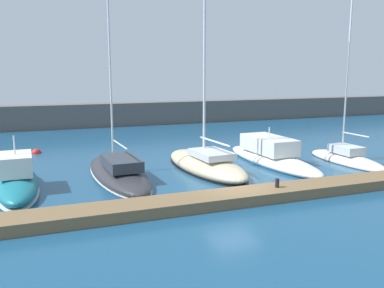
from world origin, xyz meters
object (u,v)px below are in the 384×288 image
motorboat_teal_nearest (17,181)px  sailboat_ivory_fifth (346,159)px  sailboat_charcoal_second (118,171)px  mooring_buoy_orange (264,137)px  mooring_buoy_red (36,153)px  sailboat_sand_third (206,163)px  motorboat_white_fourth (271,155)px  dock_bollard (277,183)px

motorboat_teal_nearest → sailboat_ivory_fifth: 20.42m
sailboat_charcoal_second → mooring_buoy_orange: 18.42m
sailboat_charcoal_second → mooring_buoy_red: sailboat_charcoal_second is taller
sailboat_charcoal_second → sailboat_sand_third: 5.41m
sailboat_charcoal_second → sailboat_sand_third: (5.41, -0.14, 0.08)m
motorboat_teal_nearest → mooring_buoy_red: 10.10m
motorboat_teal_nearest → sailboat_charcoal_second: bearing=-82.3°
mooring_buoy_orange → mooring_buoy_red: (-19.94, -0.78, 0.00)m
motorboat_white_fourth → sailboat_ivory_fifth: 5.13m
motorboat_white_fourth → motorboat_teal_nearest: bearing=91.8°
motorboat_teal_nearest → dock_bollard: (11.83, -5.69, 0.20)m
sailboat_ivory_fifth → mooring_buoy_orange: sailboat_ivory_fifth is taller
sailboat_charcoal_second → sailboat_ivory_fifth: bearing=-98.7°
motorboat_white_fourth → dock_bollard: size_ratio=22.63×
sailboat_sand_third → dock_bollard: (1.07, -6.42, 0.29)m
mooring_buoy_red → dock_bollard: dock_bollard is taller
mooring_buoy_orange → dock_bollard: 18.83m
sailboat_sand_third → sailboat_ivory_fifth: size_ratio=1.44×
mooring_buoy_orange → sailboat_ivory_fifth: bearing=-92.2°
sailboat_sand_third → sailboat_ivory_fifth: 9.75m
motorboat_white_fourth → dock_bollard: bearing=149.0°
motorboat_teal_nearest → sailboat_ivory_fifth: bearing=-93.3°
sailboat_charcoal_second → sailboat_ivory_fifth: size_ratio=1.60×
mooring_buoy_orange → sailboat_sand_third: bearing=-135.0°
sailboat_ivory_fifth → dock_bollard: size_ratio=29.23×
dock_bollard → motorboat_teal_nearest: bearing=154.3°
motorboat_white_fourth → mooring_buoy_orange: (5.29, 9.80, -0.53)m
motorboat_teal_nearest → mooring_buoy_orange: 23.50m
dock_bollard → motorboat_white_fourth: bearing=60.9°
motorboat_white_fourth → mooring_buoy_red: bearing=56.4°
sailboat_charcoal_second → motorboat_white_fourth: 10.21m
mooring_buoy_orange → dock_bollard: (-9.03, -16.51, 0.73)m
motorboat_teal_nearest → sailboat_charcoal_second: 5.42m
motorboat_white_fourth → sailboat_sand_third: bearing=91.5°
motorboat_teal_nearest → sailboat_charcoal_second: sailboat_charcoal_second is taller
sailboat_charcoal_second → motorboat_white_fourth: (10.21, 0.15, 0.17)m
mooring_buoy_red → dock_bollard: bearing=-55.3°
motorboat_white_fourth → mooring_buoy_red: size_ratio=14.34×
sailboat_ivory_fifth → mooring_buoy_red: (-19.49, 10.70, -0.25)m
sailboat_sand_third → dock_bollard: bearing=-175.3°
motorboat_white_fourth → sailboat_ivory_fifth: bearing=-110.9°
sailboat_ivory_fifth → sailboat_sand_third: bearing=80.4°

